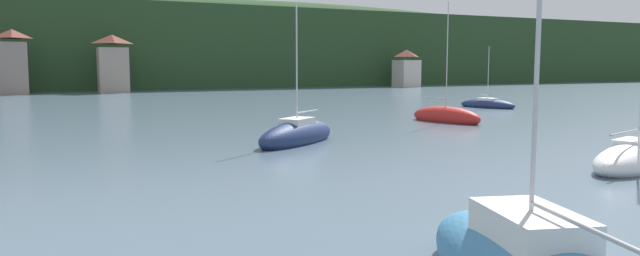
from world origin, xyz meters
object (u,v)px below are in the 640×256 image
(shore_building_central, at_px, (113,65))
(shore_building_eastcentral, at_px, (406,69))
(sailboat_mid_0, at_px, (297,135))
(shore_building_westcentral, at_px, (13,63))
(sailboat_far_8, at_px, (446,117))
(sailboat_far_3, at_px, (487,105))
(sailboat_mid_10, at_px, (638,159))

(shore_building_central, distance_m, shore_building_eastcentral, 57.91)
(shore_building_central, bearing_deg, sailboat_mid_0, -88.48)
(shore_building_westcentral, bearing_deg, sailboat_far_8, -63.33)
(sailboat_far_8, bearing_deg, shore_building_westcentral, -164.41)
(sailboat_far_3, height_order, sailboat_far_8, sailboat_far_8)
(sailboat_far_8, bearing_deg, shore_building_central, -175.61)
(shore_building_central, bearing_deg, shore_building_westcentral, 179.58)
(shore_building_westcentral, xyz_separation_m, sailboat_mid_10, (26.74, -84.63, -4.45))
(sailboat_far_8, relative_size, sailboat_mid_10, 1.13)
(shore_building_central, height_order, sailboat_far_3, shore_building_central)
(shore_building_central, bearing_deg, sailboat_far_3, -59.27)
(shore_building_westcentral, height_order, shore_building_eastcentral, shore_building_westcentral)
(sailboat_mid_10, bearing_deg, shore_building_central, 81.17)
(sailboat_far_8, bearing_deg, sailboat_mid_10, -25.94)
(shore_building_central, height_order, sailboat_mid_10, shore_building_central)
(sailboat_far_8, bearing_deg, shore_building_eastcentral, 136.84)
(shore_building_westcentral, relative_size, shore_building_eastcentral, 1.30)
(shore_building_eastcentral, relative_size, sailboat_far_8, 0.77)
(shore_building_westcentral, relative_size, sailboat_mid_0, 1.15)
(shore_building_westcentral, relative_size, shore_building_central, 1.06)
(shore_building_westcentral, xyz_separation_m, sailboat_far_3, (46.16, -53.40, -4.52))
(sailboat_far_3, distance_m, sailboat_far_8, 17.59)
(sailboat_mid_10, bearing_deg, sailboat_mid_0, 109.12)
(shore_building_westcentral, distance_m, shore_building_eastcentral, 72.39)
(shore_building_central, xyz_separation_m, sailboat_mid_10, (12.26, -84.52, -4.19))
(sailboat_mid_0, bearing_deg, shore_building_eastcentral, -164.79)
(sailboat_far_3, bearing_deg, shore_building_eastcentral, 137.66)
(shore_building_central, xyz_separation_m, sailboat_far_3, (31.68, -53.29, -4.26))
(shore_building_westcentral, height_order, sailboat_mid_10, shore_building_westcentral)
(sailboat_far_3, bearing_deg, shore_building_central, -165.47)
(shore_building_eastcentral, xyz_separation_m, sailboat_far_3, (-26.23, -53.42, -3.39))
(shore_building_central, relative_size, sailboat_mid_0, 1.09)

